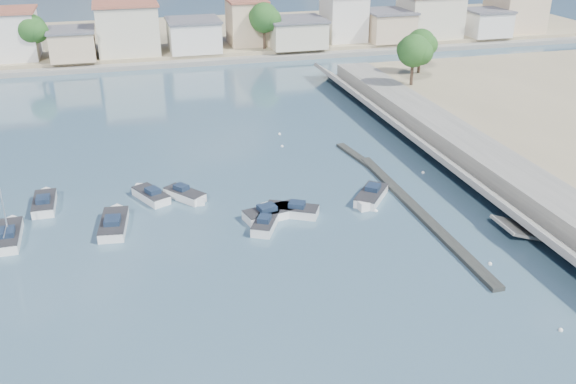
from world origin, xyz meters
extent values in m
plane|color=#2A3E54|center=(0.00, 40.00, 0.00)|extent=(400.00, 400.00, 0.00)
cube|color=slate|center=(18.50, 13.00, 0.90)|extent=(5.00, 90.00, 1.80)
cube|color=slate|center=(14.15, 13.00, 0.90)|extent=(4.17, 90.00, 2.86)
cube|color=slate|center=(14.00, 4.00, 0.40)|extent=(5.31, 3.50, 1.94)
cube|color=black|center=(7.00, 10.00, 0.17)|extent=(1.00, 26.00, 0.35)
cube|color=black|center=(6.50, 24.00, 0.15)|extent=(2.00, 8.05, 0.30)
cube|color=gray|center=(0.00, 92.00, 0.70)|extent=(160.00, 40.00, 1.40)
cube|color=slate|center=(0.00, 71.00, 0.40)|extent=(160.00, 2.50, 0.80)
cube|color=silver|center=(-34.00, 78.00, 5.15)|extent=(9.00, 9.00, 7.50)
cube|color=#99513D|center=(-34.00, 78.00, 9.08)|extent=(9.54, 9.54, 0.35)
cube|color=#CDB28D|center=(-24.00, 75.00, 3.65)|extent=(7.00, 8.00, 4.50)
cube|color=#595960|center=(-24.00, 75.00, 6.08)|extent=(7.42, 8.48, 0.35)
cube|color=beige|center=(-15.00, 77.00, 5.40)|extent=(10.00, 9.00, 8.00)
cube|color=#99513D|center=(-15.00, 77.00, 9.58)|extent=(10.60, 9.54, 0.35)
cube|color=silver|center=(-4.00, 76.00, 3.90)|extent=(8.50, 8.50, 5.00)
cube|color=#595960|center=(-4.00, 76.00, 6.58)|extent=(9.01, 9.01, 0.35)
cube|color=#CDB28D|center=(6.00, 79.00, 5.15)|extent=(6.50, 7.50, 7.50)
cube|color=#99513D|center=(6.00, 79.00, 9.08)|extent=(6.89, 7.95, 0.35)
cube|color=beige|center=(14.00, 75.00, 3.65)|extent=(9.50, 9.00, 4.50)
cube|color=#595960|center=(14.00, 75.00, 6.08)|extent=(10.07, 9.54, 0.35)
cube|color=silver|center=(24.00, 78.00, 5.40)|extent=(7.00, 8.00, 8.00)
cube|color=#CDB28D|center=(32.00, 76.00, 3.90)|extent=(8.00, 9.00, 5.00)
cube|color=#595960|center=(32.00, 76.00, 6.58)|extent=(8.48, 9.54, 0.35)
cube|color=beige|center=(41.00, 77.00, 5.15)|extent=(10.50, 8.50, 7.50)
cube|color=silver|center=(52.00, 75.00, 3.65)|extent=(7.50, 7.50, 4.50)
cube|color=#595960|center=(52.00, 75.00, 6.08)|extent=(7.95, 7.95, 0.35)
cube|color=#CDB28D|center=(60.00, 78.00, 5.40)|extent=(9.00, 9.50, 8.00)
cylinder|color=#38281E|center=(-30.00, 75.00, 3.09)|extent=(0.44, 0.44, 3.38)
sphere|color=#184216|center=(-30.00, 75.00, 6.43)|extent=(4.80, 4.80, 4.80)
sphere|color=#184216|center=(-29.10, 74.40, 6.20)|extent=(3.60, 3.60, 3.60)
sphere|color=#184216|center=(-30.75, 75.45, 6.58)|extent=(3.30, 3.30, 3.30)
cylinder|color=#38281E|center=(-12.00, 78.00, 2.86)|extent=(0.44, 0.44, 2.93)
sphere|color=#184216|center=(-12.00, 78.00, 5.75)|extent=(4.16, 4.16, 4.16)
sphere|color=#184216|center=(-11.22, 77.48, 5.56)|extent=(3.12, 3.12, 3.12)
sphere|color=#184216|center=(-12.65, 78.39, 5.88)|extent=(2.86, 2.86, 2.86)
cylinder|color=#38281E|center=(8.00, 74.00, 3.20)|extent=(0.44, 0.44, 3.60)
sphere|color=#184216|center=(8.00, 74.00, 6.76)|extent=(5.12, 5.12, 5.12)
sphere|color=#184216|center=(8.96, 73.36, 6.52)|extent=(3.84, 3.84, 3.84)
sphere|color=#184216|center=(7.20, 74.48, 6.92)|extent=(3.52, 3.52, 3.52)
cylinder|color=#38281E|center=(24.00, 77.00, 2.97)|extent=(0.44, 0.44, 3.15)
sphere|color=#184216|center=(24.00, 77.00, 6.09)|extent=(4.48, 4.48, 4.48)
sphere|color=#184216|center=(24.84, 76.44, 5.88)|extent=(3.36, 3.36, 3.36)
sphere|color=#184216|center=(23.30, 77.42, 6.23)|extent=(3.08, 3.08, 3.08)
cylinder|color=#38281E|center=(40.00, 76.00, 2.75)|extent=(0.44, 0.44, 2.70)
sphere|color=#184216|center=(40.00, 76.00, 5.42)|extent=(3.84, 3.84, 3.84)
sphere|color=#184216|center=(40.72, 75.52, 5.24)|extent=(2.88, 2.88, 2.88)
sphere|color=#184216|center=(39.40, 76.36, 5.54)|extent=(2.64, 2.64, 2.64)
cylinder|color=#38281E|center=(22.00, 44.00, 3.38)|extent=(0.44, 0.44, 3.15)
sphere|color=#184216|center=(22.00, 44.00, 6.49)|extent=(4.48, 4.48, 4.48)
sphere|color=#184216|center=(22.84, 43.44, 6.28)|extent=(3.36, 3.36, 3.36)
sphere|color=#184216|center=(21.30, 44.42, 6.63)|extent=(3.08, 3.08, 3.08)
cylinder|color=#38281E|center=(26.00, 50.00, 3.26)|extent=(0.44, 0.44, 2.93)
sphere|color=#184216|center=(26.00, 50.00, 6.15)|extent=(4.16, 4.16, 4.16)
sphere|color=#184216|center=(26.78, 49.48, 5.96)|extent=(3.12, 3.12, 3.12)
sphere|color=#184216|center=(25.35, 50.39, 6.29)|extent=(2.86, 2.86, 2.86)
cube|color=white|center=(-19.09, 13.99, 0.30)|extent=(2.67, 5.47, 1.00)
cube|color=white|center=(-18.82, 16.24, 0.30)|extent=(2.04, 2.04, 1.00)
cube|color=#262628|center=(-19.09, 13.99, 0.80)|extent=(2.72, 5.48, 0.08)
cube|color=#19273D|center=(-19.15, 13.47, 1.04)|extent=(1.46, 1.72, 0.48)
cube|color=white|center=(-6.71, 10.82, 0.30)|extent=(3.23, 4.27, 1.00)
cube|color=white|center=(-5.94, 12.34, 0.30)|extent=(1.43, 1.43, 1.00)
cube|color=#262628|center=(-6.71, 10.82, 0.80)|extent=(3.26, 4.29, 0.08)
cube|color=#19273D|center=(-6.89, 10.47, 1.04)|extent=(1.43, 1.51, 0.48)
cube|color=white|center=(-3.91, 12.63, 0.30)|extent=(4.87, 3.72, 1.00)
cube|color=white|center=(-5.65, 13.58, 0.30)|extent=(1.54, 1.54, 1.00)
cube|color=#262628|center=(-3.91, 12.63, 0.80)|extent=(4.89, 3.75, 0.08)
cube|color=#19273D|center=(-3.50, 12.41, 1.04)|extent=(1.73, 1.61, 0.48)
cube|color=white|center=(4.00, 13.72, 0.30)|extent=(4.43, 4.89, 1.00)
cube|color=white|center=(2.75, 12.14, 0.30)|extent=(1.51, 1.51, 1.00)
cube|color=#262628|center=(4.00, 13.72, 0.80)|extent=(4.46, 4.91, 0.08)
cube|color=#19273D|center=(4.29, 14.09, 1.04)|extent=(1.81, 1.85, 0.48)
cube|color=white|center=(-25.03, 19.80, 0.30)|extent=(1.87, 4.70, 1.00)
cube|color=white|center=(-25.03, 21.81, 0.30)|extent=(1.86, 1.86, 1.00)
cube|color=#262628|center=(-25.03, 19.80, 0.80)|extent=(1.90, 4.70, 0.08)
cube|color=#19273D|center=(-25.03, 19.33, 1.04)|extent=(1.15, 1.41, 0.48)
cube|color=white|center=(-15.65, 19.04, 0.30)|extent=(3.37, 4.53, 1.00)
cube|color=white|center=(-16.44, 20.66, 0.30)|extent=(1.52, 1.52, 1.00)
cube|color=#262628|center=(-15.65, 19.04, 0.80)|extent=(3.40, 4.55, 0.08)
cube|color=#19273D|center=(-15.46, 18.66, 1.04)|extent=(1.50, 1.60, 0.48)
cube|color=white|center=(-12.61, 18.41, 0.30)|extent=(3.74, 4.24, 1.00)
cube|color=white|center=(-11.53, 16.99, 0.30)|extent=(1.24, 1.24, 1.00)
cube|color=#262628|center=(-12.61, 18.41, 0.80)|extent=(3.77, 4.25, 0.08)
cube|color=#19273D|center=(-12.86, 18.74, 1.04)|extent=(1.52, 1.57, 0.48)
cube|color=white|center=(-5.72, 12.55, 0.30)|extent=(5.25, 2.98, 1.00)
cube|color=white|center=(-3.65, 13.02, 0.30)|extent=(1.89, 1.89, 1.00)
cube|color=#262628|center=(-5.72, 12.55, 0.80)|extent=(5.26, 3.02, 0.08)
cube|color=#19273D|center=(-6.20, 12.44, 1.04)|extent=(1.71, 1.50, 0.48)
cube|color=white|center=(-27.35, 14.08, 0.30)|extent=(1.86, 5.32, 1.00)
cube|color=white|center=(-27.39, 16.41, 0.30)|extent=(1.76, 1.76, 1.00)
cube|color=#262628|center=(-27.35, 14.08, 0.80)|extent=(1.90, 5.32, 0.08)
cube|color=#19273D|center=(-27.34, 13.56, 1.04)|extent=(1.12, 1.61, 0.48)
cylinder|color=silver|center=(-27.33, 12.88, 1.50)|extent=(0.12, 2.40, 0.08)
sphere|color=white|center=(8.42, 0.54, 0.05)|extent=(0.31, 0.31, 0.31)
sphere|color=white|center=(3.50, 11.28, 0.05)|extent=(0.31, 0.31, 0.31)
sphere|color=white|center=(8.38, -8.00, 0.05)|extent=(0.31, 0.31, 0.31)
sphere|color=white|center=(11.48, 18.28, 0.05)|extent=(0.31, 0.31, 0.31)
sphere|color=white|center=(-0.41, 29.41, 0.05)|extent=(0.31, 0.31, 0.31)
sphere|color=white|center=(0.32, 33.48, 0.05)|extent=(0.31, 0.31, 0.31)
camera|label=1|loc=(-17.40, -36.09, 25.30)|focal=40.00mm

